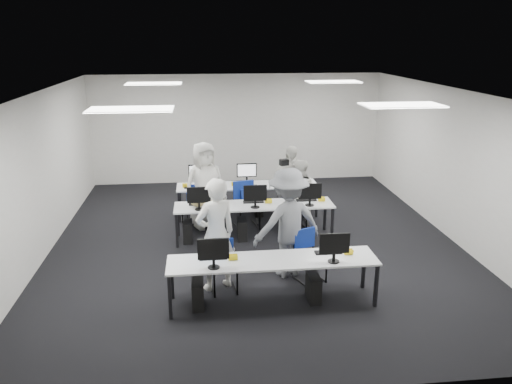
{
  "coord_description": "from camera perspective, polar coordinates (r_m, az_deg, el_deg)",
  "views": [
    {
      "loc": [
        -1.03,
        -9.25,
        3.98
      ],
      "look_at": [
        0.04,
        0.18,
        1.0
      ],
      "focal_mm": 35.0,
      "sensor_mm": 36.0,
      "label": 1
    }
  ],
  "objects": [
    {
      "name": "student_1",
      "position": [
        10.61,
        4.89,
        -0.29
      ],
      "size": [
        0.74,
        0.58,
        1.52
      ],
      "primitive_type": "imported",
      "rotation": [
        0.0,
        0.0,
        3.14
      ],
      "color": "white",
      "rests_on": "ground"
    },
    {
      "name": "equipment_back",
      "position": [
        11.52,
        -0.03,
        -0.89
      ],
      "size": [
        2.91,
        0.41,
        1.19
      ],
      "color": "white",
      "rests_on": "desk_back"
    },
    {
      "name": "photographer",
      "position": [
        8.48,
        3.66,
        -3.54
      ],
      "size": [
        1.39,
        1.04,
        1.9
      ],
      "primitive_type": "imported",
      "rotation": [
        0.0,
        0.0,
        3.45
      ],
      "color": "slate",
      "rests_on": "ground"
    },
    {
      "name": "desk_back",
      "position": [
        11.39,
        -0.98,
        0.59
      ],
      "size": [
        3.2,
        0.7,
        0.73
      ],
      "color": "silver",
      "rests_on": "ground"
    },
    {
      "name": "equipment_front",
      "position": [
        7.78,
        0.49,
        -10.33
      ],
      "size": [
        2.51,
        0.41,
        1.19
      ],
      "color": "#0E4EB8",
      "rests_on": "desk_front"
    },
    {
      "name": "dslr_camera",
      "position": [
        8.32,
        3.22,
        3.4
      ],
      "size": [
        0.19,
        0.21,
        0.1
      ],
      "primitive_type": "cube",
      "rotation": [
        0.0,
        0.0,
        3.45
      ],
      "color": "black",
      "rests_on": "photographer"
    },
    {
      "name": "chair_6",
      "position": [
        11.08,
        -0.8,
        -2.2
      ],
      "size": [
        0.42,
        0.46,
        0.82
      ],
      "rotation": [
        0.0,
        0.0,
        -0.04
      ],
      "color": "navy",
      "rests_on": "ground"
    },
    {
      "name": "chair_0",
      "position": [
        8.23,
        -3.71,
        -9.48
      ],
      "size": [
        0.45,
        0.48,
        0.83
      ],
      "rotation": [
        0.0,
        0.0,
        0.1
      ],
      "color": "navy",
      "rests_on": "ground"
    },
    {
      "name": "desk_mid",
      "position": [
        10.06,
        -0.21,
        -1.71
      ],
      "size": [
        3.2,
        0.7,
        0.73
      ],
      "color": "silver",
      "rests_on": "ground"
    },
    {
      "name": "student_0",
      "position": [
        8.03,
        -4.61,
        -4.87
      ],
      "size": [
        0.81,
        0.69,
        1.88
      ],
      "primitive_type": "imported",
      "rotation": [
        0.0,
        0.0,
        3.57
      ],
      "color": "white",
      "rests_on": "ground"
    },
    {
      "name": "equipment_mid",
      "position": [
        10.14,
        -1.28,
        -3.5
      ],
      "size": [
        2.91,
        0.41,
        1.19
      ],
      "color": "white",
      "rests_on": "desk_mid"
    },
    {
      "name": "student_2",
      "position": [
        10.7,
        -5.87,
        0.79
      ],
      "size": [
        1.06,
        0.88,
        1.86
      ],
      "primitive_type": "imported",
      "rotation": [
        0.0,
        0.0,
        0.37
      ],
      "color": "white",
      "rests_on": "ground"
    },
    {
      "name": "ceiling_panels",
      "position": [
        9.36,
        -0.09,
        11.33
      ],
      "size": [
        5.2,
        4.6,
        0.02
      ],
      "color": "white",
      "rests_on": "room"
    },
    {
      "name": "chair_4",
      "position": [
        10.84,
        4.32,
        -2.5
      ],
      "size": [
        0.53,
        0.57,
        0.93
      ],
      "rotation": [
        0.0,
        0.0,
        0.18
      ],
      "color": "navy",
      "rests_on": "ground"
    },
    {
      "name": "chair_3",
      "position": [
        10.8,
        -1.1,
        -2.43
      ],
      "size": [
        0.58,
        0.62,
        0.98
      ],
      "rotation": [
        0.0,
        0.0,
        0.22
      ],
      "color": "navy",
      "rests_on": "ground"
    },
    {
      "name": "room",
      "position": [
        9.63,
        -0.09,
        2.51
      ],
      "size": [
        9.0,
        9.02,
        3.0
      ],
      "color": "black",
      "rests_on": "ground"
    },
    {
      "name": "chair_1",
      "position": [
        8.58,
        6.12,
        -8.29
      ],
      "size": [
        0.57,
        0.59,
        0.87
      ],
      "rotation": [
        0.0,
        0.0,
        0.38
      ],
      "color": "navy",
      "rests_on": "ground"
    },
    {
      "name": "handbag",
      "position": [
        9.96,
        -6.62,
        -0.96
      ],
      "size": [
        0.34,
        0.25,
        0.25
      ],
      "primitive_type": "ellipsoid",
      "rotation": [
        0.0,
        0.0,
        0.19
      ],
      "color": "tan",
      "rests_on": "desk_mid"
    },
    {
      "name": "chair_2",
      "position": [
        10.75,
        -6.55,
        -2.74
      ],
      "size": [
        0.5,
        0.54,
        0.93
      ],
      "rotation": [
        0.0,
        0.0,
        -0.1
      ],
      "color": "navy",
      "rests_on": "ground"
    },
    {
      "name": "chair_5",
      "position": [
        10.99,
        -7.17,
        -2.51
      ],
      "size": [
        0.53,
        0.55,
        0.82
      ],
      "rotation": [
        0.0,
        0.0,
        0.35
      ],
      "color": "navy",
      "rests_on": "ground"
    },
    {
      "name": "student_3",
      "position": [
        11.03,
        3.9,
        0.94
      ],
      "size": [
        1.08,
        0.67,
        1.71
      ],
      "primitive_type": "imported",
      "rotation": [
        0.0,
        0.0,
        0.27
      ],
      "color": "white",
      "rests_on": "ground"
    },
    {
      "name": "desk_front",
      "position": [
        7.67,
        1.92,
        -8.05
      ],
      "size": [
        3.2,
        0.7,
        0.73
      ],
      "color": "silver",
      "rests_on": "ground"
    },
    {
      "name": "chair_7",
      "position": [
        11.11,
        4.78,
        -2.22
      ],
      "size": [
        0.42,
        0.46,
        0.81
      ],
      "rotation": [
        0.0,
        0.0,
        -0.06
      ],
      "color": "navy",
      "rests_on": "ground"
    }
  ]
}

